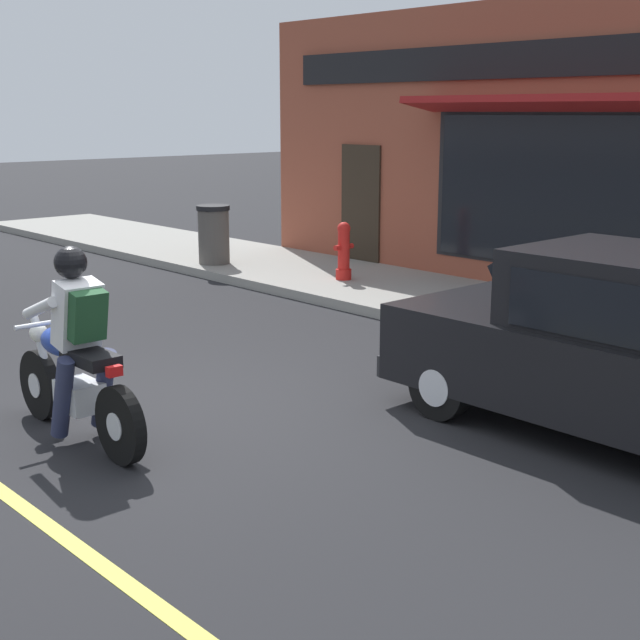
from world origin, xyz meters
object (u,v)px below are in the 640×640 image
motorcycle_with_rider (76,361)px  fire_hydrant (344,251)px  car_hatchback (619,348)px  traffic_cone (578,285)px  trash_bin (214,234)px

motorcycle_with_rider → fire_hydrant: (6.09, 3.19, -0.11)m
car_hatchback → traffic_cone: car_hatchback is taller
fire_hydrant → trash_bin: 2.61m
car_hatchback → fire_hydrant: size_ratio=4.30×
motorcycle_with_rider → trash_bin: size_ratio=2.06×
motorcycle_with_rider → fire_hydrant: 6.87m
car_hatchback → fire_hydrant: car_hatchback is taller
traffic_cone → fire_hydrant: bearing=104.3°
motorcycle_with_rider → car_hatchback: 4.43m
car_hatchback → trash_bin: 8.93m
traffic_cone → fire_hydrant: fire_hydrant is taller
fire_hydrant → motorcycle_with_rider: bearing=-152.3°
fire_hydrant → trash_bin: trash_bin is taller
traffic_cone → trash_bin: trash_bin is taller
motorcycle_with_rider → trash_bin: motorcycle_with_rider is taller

